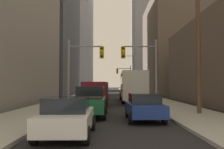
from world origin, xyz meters
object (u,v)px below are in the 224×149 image
sedan_red (100,94)px  traffic_signal_near_right (141,62)px  sedan_white (67,117)px  pickup_truck_green (89,102)px  sedan_blue (144,107)px  city_bus (132,86)px  traffic_signal_near_left (84,62)px  traffic_signal_far_right (124,75)px  cargo_van_maroon (96,93)px

sedan_red → traffic_signal_near_right: size_ratio=0.70×
sedan_white → sedan_red: (0.08, 25.90, 0.00)m
pickup_truck_green → sedan_white: 6.42m
sedan_blue → sedan_red: bearing=99.1°
city_bus → traffic_signal_near_left: (-4.83, -7.32, 2.08)m
traffic_signal_far_right → cargo_van_maroon: bearing=-98.1°
traffic_signal_near_right → traffic_signal_near_left: bearing=180.0°
sedan_white → sedan_blue: bearing=51.3°
traffic_signal_far_right → sedan_red: bearing=-104.7°
city_bus → traffic_signal_far_right: size_ratio=1.92×
sedan_white → sedan_blue: (3.52, 4.38, 0.00)m
pickup_truck_green → traffic_signal_near_left: (-1.03, 5.92, 3.08)m
pickup_truck_green → traffic_signal_far_right: (4.06, 35.70, 3.07)m
sedan_white → traffic_signal_near_right: size_ratio=0.71×
sedan_blue → sedan_red: same height
sedan_white → traffic_signal_near_right: traffic_signal_near_right is taller
cargo_van_maroon → traffic_signal_near_right: (4.03, -1.05, 2.73)m
pickup_truck_green → sedan_red: bearing=90.5°
traffic_signal_far_right → sedan_white: bearing=-95.9°
pickup_truck_green → sedan_blue: pickup_truck_green is taller
sedan_white → traffic_signal_near_left: size_ratio=0.71×
traffic_signal_near_left → traffic_signal_near_right: size_ratio=1.00×
sedan_red → pickup_truck_green: bearing=-89.5°
city_bus → sedan_blue: (-0.55, -15.28, -1.16)m
sedan_red → city_bus: bearing=-57.4°
pickup_truck_green → sedan_red: 19.49m
cargo_van_maroon → sedan_red: (-0.16, 12.52, -0.52)m
city_bus → sedan_white: 20.11m
sedan_red → traffic_signal_near_left: 13.97m
city_bus → traffic_signal_far_right: 22.55m
cargo_van_maroon → sedan_white: cargo_van_maroon is taller
cargo_van_maroon → sedan_red: 12.53m
traffic_signal_near_left → cargo_van_maroon: bearing=46.3°
sedan_white → traffic_signal_near_left: 12.78m
traffic_signal_far_right → sedan_blue: bearing=-91.2°
city_bus → pickup_truck_green: (-3.80, -13.25, -1.00)m
cargo_van_maroon → traffic_signal_far_right: size_ratio=0.88×
cargo_van_maroon → traffic_signal_far_right: traffic_signal_far_right is taller
sedan_blue → traffic_signal_near_right: 8.62m
sedan_white → traffic_signal_far_right: size_ratio=0.71×
cargo_van_maroon → traffic_signal_near_right: traffic_signal_near_right is taller
traffic_signal_far_right → city_bus: bearing=-90.7°
cargo_van_maroon → sedan_red: bearing=90.7°
city_bus → traffic_signal_near_left: traffic_signal_near_left is taller
cargo_van_maroon → sedan_white: (-0.24, -13.38, -0.52)m
cargo_van_maroon → sedan_red: size_ratio=1.25×
pickup_truck_green → sedan_blue: (3.25, -2.03, -0.16)m
traffic_signal_near_right → pickup_truck_green: bearing=-124.1°
traffic_signal_far_right → pickup_truck_green: bearing=-96.5°
pickup_truck_green → sedan_white: (-0.26, -6.41, -0.16)m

